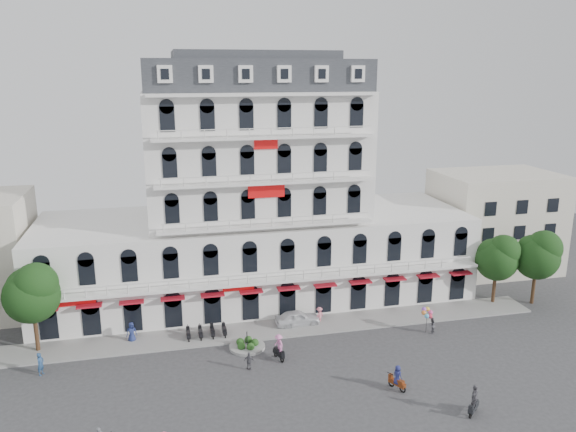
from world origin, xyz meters
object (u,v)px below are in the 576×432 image
Objects in this scene: parked_car at (297,318)px; rider_east at (397,378)px; rider_northeast at (474,400)px; balloon_vendor at (430,320)px; rider_center at (279,346)px.

rider_east is (4.79, -12.72, 0.26)m from parked_car.
balloon_vendor reaches higher than rider_northeast.
parked_car is at bearing -104.21° from rider_northeast.
rider_center is at bearing 22.81° from rider_east.
parked_car is 13.59m from rider_east.
rider_east is 0.87× the size of rider_northeast.
parked_car is 12.50m from balloon_vendor.
rider_east is 0.84× the size of balloon_vendor.
balloon_vendor is (2.88, 12.57, 0.12)m from rider_northeast.
rider_east is at bearing -161.22° from parked_car.
balloon_vendor reaches higher than rider_east.
rider_center is (-3.16, -6.10, 0.50)m from parked_car.
balloon_vendor is at bearing -144.52° from rider_northeast.
rider_east is at bearing -88.26° from rider_northeast.
rider_northeast reaches higher than rider_east.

